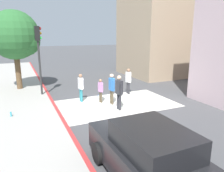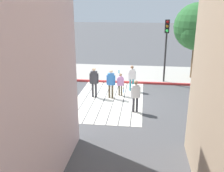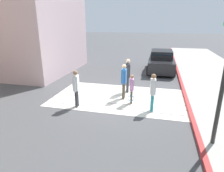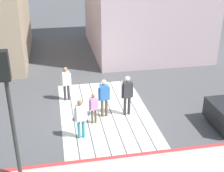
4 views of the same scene
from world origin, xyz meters
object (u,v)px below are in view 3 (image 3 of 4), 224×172
car_parked_near_curb (161,62)px  pedestrian_adult_trailing (153,90)px  pedestrian_adult_lead (124,79)px  pedestrian_adult_side (128,73)px  pedestrian_teen_behind (76,86)px  pedestrian_child_with_racket (132,88)px

car_parked_near_curb → pedestrian_adult_trailing: pedestrian_adult_trailing is taller
pedestrian_adult_lead → pedestrian_adult_side: bearing=-91.8°
pedestrian_teen_behind → pedestrian_child_with_racket: bearing=-157.4°
car_parked_near_curb → pedestrian_child_with_racket: car_parked_near_curb is taller
pedestrian_adult_lead → pedestrian_adult_side: (-0.03, -0.98, 0.05)m
car_parked_near_curb → pedestrian_adult_trailing: bearing=87.6°
pedestrian_teen_behind → pedestrian_child_with_racket: (-2.28, -0.95, -0.19)m
pedestrian_teen_behind → pedestrian_child_with_racket: size_ratio=1.22×
pedestrian_adult_trailing → pedestrian_teen_behind: bearing=6.1°
pedestrian_adult_trailing → car_parked_near_curb: bearing=-92.4°
car_parked_near_curb → pedestrian_adult_lead: 6.47m
pedestrian_teen_behind → car_parked_near_curb: bearing=-114.8°
pedestrian_adult_lead → pedestrian_teen_behind: (1.83, 1.47, -0.03)m
pedestrian_teen_behind → pedestrian_adult_lead: bearing=-141.3°
car_parked_near_curb → pedestrian_teen_behind: 8.48m
pedestrian_adult_lead → pedestrian_adult_trailing: size_ratio=1.05×
pedestrian_adult_trailing → pedestrian_adult_side: size_ratio=0.90×
pedestrian_adult_lead → pedestrian_adult_trailing: pedestrian_adult_lead is taller
car_parked_near_curb → pedestrian_adult_side: pedestrian_adult_side is taller
pedestrian_adult_trailing → pedestrian_adult_side: (1.38, -2.10, 0.10)m
pedestrian_adult_lead → pedestrian_child_with_racket: 0.72m
car_parked_near_curb → pedestrian_adult_side: bearing=72.1°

